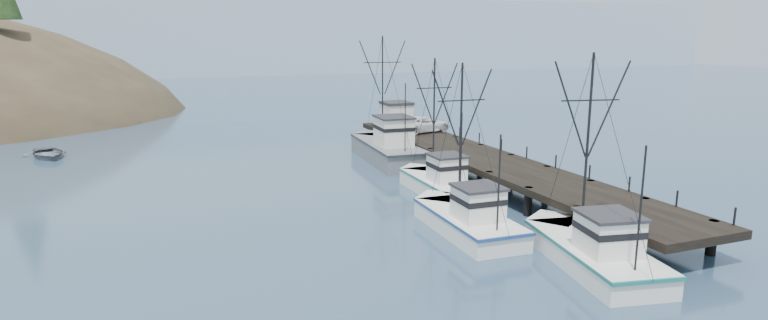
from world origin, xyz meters
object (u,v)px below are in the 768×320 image
pickup_truck (424,124)px  motorboat (48,157)px  trawler_mid (466,219)px  pier (485,160)px  trawler_near (590,249)px  work_vessel (387,148)px  trawler_far (438,182)px  pier_shed (396,114)px

pickup_truck → motorboat: bearing=62.0°
trawler_mid → pier: bearing=54.2°
trawler_near → trawler_mid: (-3.52, 7.27, -0.00)m
work_vessel → trawler_far: bearing=-94.0°
pier → trawler_near: bearing=-104.0°
trawler_near → pickup_truck: (5.40, 32.16, 2.01)m
trawler_far → work_vessel: bearing=86.0°
work_vessel → motorboat: work_vessel is taller
trawler_near → motorboat: bearing=126.0°
trawler_mid → work_vessel: bearing=80.9°
pickup_truck → motorboat: (-36.52, 10.72, -2.83)m
trawler_near → pier: bearing=76.0°
trawler_mid → motorboat: size_ratio=1.89×
trawler_far → trawler_mid: bearing=-106.2°
pier_shed → motorboat: (-35.27, 6.31, -3.42)m
trawler_near → pier_shed: trawler_near is taller
pier → trawler_near: trawler_near is taller
trawler_mid → trawler_far: size_ratio=1.01×
pier_shed → motorboat: pier_shed is taller
trawler_mid → motorboat: bearing=127.8°
trawler_far → motorboat: (-30.21, 26.64, -0.82)m
trawler_far → work_vessel: (0.89, 12.81, 0.41)m
trawler_far → pier_shed: trawler_far is taller
work_vessel → pier_shed: bearing=61.0°
work_vessel → pickup_truck: size_ratio=2.43×
motorboat → trawler_mid: bearing=-68.9°
trawler_mid → pier_shed: 30.40m
work_vessel → motorboat: size_ratio=2.55×
pier_shed → pickup_truck: bearing=-74.2°
pier → work_vessel: size_ratio=3.02×
trawler_near → pier_shed: bearing=83.5°
pier → trawler_far: (-5.53, -2.33, -0.87)m
pier → pickup_truck: (0.77, 13.59, 1.14)m
pier → trawler_mid: bearing=-125.8°
work_vessel → trawler_near: bearing=-90.0°
trawler_mid → motorboat: 45.05m
pickup_truck → trawler_far: bearing=146.7°
pier → work_vessel: work_vessel is taller
trawler_near → work_vessel: (-0.01, 29.05, 0.41)m
trawler_far → pier_shed: bearing=76.0°
work_vessel → pickup_truck: 6.45m
pickup_truck → motorboat: pickup_truck is taller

